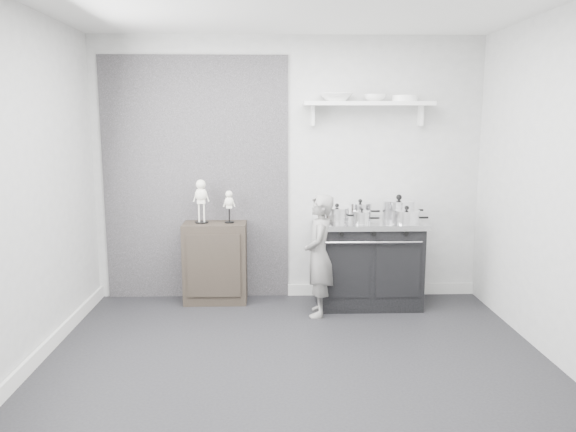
% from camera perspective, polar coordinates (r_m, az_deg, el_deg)
% --- Properties ---
extents(ground, '(4.00, 4.00, 0.00)m').
position_cam_1_polar(ground, '(4.42, 0.77, -15.09)').
color(ground, black).
rests_on(ground, ground).
extents(room_shell, '(4.02, 3.62, 2.71)m').
position_cam_1_polar(room_shell, '(4.17, -0.50, 6.74)').
color(room_shell, '#A9A9A7').
rests_on(room_shell, ground).
extents(wall_shelf, '(1.30, 0.26, 0.24)m').
position_cam_1_polar(wall_shelf, '(5.77, 8.15, 11.13)').
color(wall_shelf, white).
rests_on(wall_shelf, room_shell).
extents(stove, '(1.08, 0.68, 0.87)m').
position_cam_1_polar(stove, '(5.75, 8.06, -4.66)').
color(stove, black).
rests_on(stove, ground).
extents(side_cabinet, '(0.64, 0.37, 0.83)m').
position_cam_1_polar(side_cabinet, '(5.83, -7.37, -4.69)').
color(side_cabinet, black).
rests_on(side_cabinet, ground).
extents(child, '(0.33, 0.46, 1.17)m').
position_cam_1_polar(child, '(5.35, 3.17, -4.03)').
color(child, gray).
rests_on(child, ground).
extents(pot_front_left, '(0.32, 0.24, 0.19)m').
position_cam_1_polar(pot_front_left, '(5.51, 5.00, 0.14)').
color(pot_front_left, silver).
rests_on(pot_front_left, stove).
extents(pot_back_left, '(0.32, 0.23, 0.20)m').
position_cam_1_polar(pot_back_left, '(5.76, 7.33, 0.57)').
color(pot_back_left, silver).
rests_on(pot_back_left, stove).
extents(pot_back_right, '(0.42, 0.33, 0.25)m').
position_cam_1_polar(pot_back_right, '(5.78, 11.17, 0.67)').
color(pot_back_right, silver).
rests_on(pot_back_right, stove).
extents(pot_front_right, '(0.34, 0.25, 0.18)m').
position_cam_1_polar(pot_front_right, '(5.53, 11.94, -0.07)').
color(pot_front_right, silver).
rests_on(pot_front_right, stove).
extents(pot_front_center, '(0.26, 0.17, 0.15)m').
position_cam_1_polar(pot_front_center, '(5.46, 7.51, -0.13)').
color(pot_front_center, silver).
rests_on(pot_front_center, stove).
extents(skeleton_full, '(0.14, 0.09, 0.51)m').
position_cam_1_polar(skeleton_full, '(5.71, -8.81, 1.83)').
color(skeleton_full, white).
rests_on(skeleton_full, side_cabinet).
extents(skeleton_torso, '(0.11, 0.07, 0.38)m').
position_cam_1_polar(skeleton_torso, '(5.70, -6.00, 1.18)').
color(skeleton_torso, white).
rests_on(skeleton_torso, side_cabinet).
extents(bowl_large, '(0.33, 0.33, 0.08)m').
position_cam_1_polar(bowl_large, '(5.72, 4.93, 11.93)').
color(bowl_large, white).
rests_on(bowl_large, wall_shelf).
extents(bowl_small, '(0.22, 0.22, 0.07)m').
position_cam_1_polar(bowl_small, '(5.78, 8.81, 11.77)').
color(bowl_small, white).
rests_on(bowl_small, wall_shelf).
extents(plate_stack, '(0.26, 0.26, 0.06)m').
position_cam_1_polar(plate_stack, '(5.84, 11.78, 11.62)').
color(plate_stack, white).
rests_on(plate_stack, wall_shelf).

